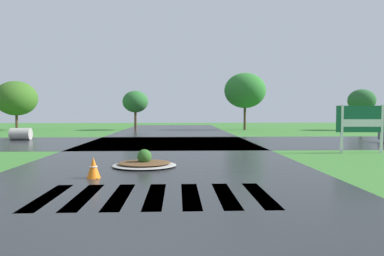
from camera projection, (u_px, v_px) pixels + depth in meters
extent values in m
cube|color=#232628|center=(164.00, 163.00, 14.34)|extent=(11.38, 80.00, 0.01)
cube|color=#232628|center=(169.00, 142.00, 23.97)|extent=(90.00, 10.24, 0.01)
cube|color=white|center=(48.00, 197.00, 8.75)|extent=(0.45, 2.84, 0.01)
cube|color=white|center=(84.00, 197.00, 8.79)|extent=(0.45, 2.84, 0.01)
cube|color=white|center=(120.00, 196.00, 8.83)|extent=(0.45, 2.84, 0.01)
cube|color=white|center=(155.00, 196.00, 8.86)|extent=(0.45, 2.84, 0.01)
cube|color=white|center=(191.00, 195.00, 8.90)|extent=(0.45, 2.84, 0.01)
cube|color=white|center=(225.00, 195.00, 8.94)|extent=(0.45, 2.84, 0.01)
cube|color=white|center=(260.00, 195.00, 8.97)|extent=(0.45, 2.84, 0.01)
cube|color=white|center=(382.00, 129.00, 17.99)|extent=(0.13, 0.13, 2.50)
cube|color=white|center=(342.00, 129.00, 18.02)|extent=(0.13, 0.13, 2.50)
cube|color=#145938|center=(362.00, 119.00, 17.98)|extent=(2.64, 0.23, 1.38)
cube|color=white|center=(362.00, 123.00, 17.99)|extent=(2.01, 0.20, 0.39)
ellipsoid|color=#9E9B93|center=(144.00, 165.00, 13.56)|extent=(2.49, 2.23, 0.12)
ellipsoid|color=brown|center=(144.00, 163.00, 13.56)|extent=(2.04, 1.83, 0.10)
sphere|color=#2D6023|center=(144.00, 156.00, 13.54)|extent=(0.56, 0.56, 0.56)
cylinder|color=#9E9B93|center=(21.00, 134.00, 26.00)|extent=(1.46, 0.96, 0.90)
cone|color=orange|center=(93.00, 168.00, 11.20)|extent=(0.44, 0.44, 0.69)
torus|color=white|center=(93.00, 167.00, 11.20)|extent=(0.27, 0.27, 0.04)
cube|color=orange|center=(94.00, 178.00, 11.22)|extent=(0.36, 0.36, 0.03)
cylinder|color=#4C3823|center=(17.00, 121.00, 39.25)|extent=(0.28, 0.28, 2.01)
ellipsoid|color=#36631F|center=(16.00, 98.00, 39.12)|extent=(4.56, 4.56, 3.88)
cylinder|color=#4C3823|center=(135.00, 120.00, 39.94)|extent=(0.28, 0.28, 2.24)
ellipsoid|color=#29662D|center=(135.00, 102.00, 39.84)|extent=(2.92, 2.92, 2.48)
cylinder|color=#4C3823|center=(245.00, 117.00, 40.14)|extent=(0.28, 0.28, 2.87)
ellipsoid|color=#2C742C|center=(245.00, 91.00, 39.99)|extent=(4.75, 4.75, 4.04)
cylinder|color=#4C3823|center=(361.00, 120.00, 39.57)|extent=(0.28, 0.28, 2.33)
ellipsoid|color=#275D2D|center=(362.00, 100.00, 39.46)|extent=(3.01, 3.01, 2.56)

